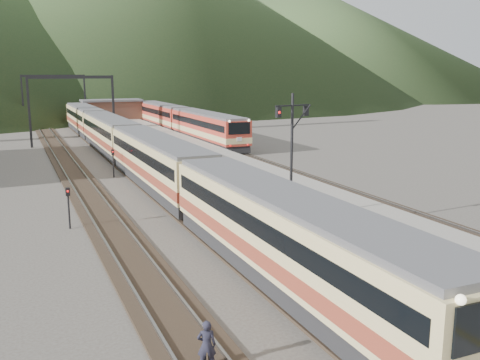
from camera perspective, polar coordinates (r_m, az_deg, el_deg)
name	(u,v)px	position (r m, az deg, el deg)	size (l,w,h in m)	color
track_main	(125,163)	(50.79, -12.14, 1.80)	(2.60, 200.00, 0.23)	black
track_far	(69,167)	(50.09, -17.75, 1.37)	(2.60, 200.00, 0.23)	black
track_second	(239,155)	(54.14, -0.12, 2.64)	(2.60, 200.00, 0.23)	black
platform	(189,158)	(50.18, -5.43, 2.39)	(8.00, 100.00, 1.00)	gray
gantry_near	(72,97)	(64.60, -17.51, 8.46)	(9.55, 0.25, 8.00)	black
gantry_far	(54,90)	(89.49, -19.23, 9.03)	(9.55, 0.25, 8.00)	black
station_shed	(112,109)	(88.69, -13.51, 7.37)	(9.40, 4.40, 3.10)	brown
hill_b	(102,2)	(244.19, -14.51, 17.92)	(220.00, 220.00, 75.00)	#324F2A
hill_c	(291,35)	(250.24, 5.50, 15.17)	(160.00, 160.00, 50.00)	#324F2A
main_train	(129,145)	(48.47, -11.74, 3.64)	(2.86, 78.36, 3.49)	#DFCB87
second_train	(182,121)	(71.95, -6.22, 6.27)	(2.85, 38.78, 3.47)	#C53E2E
signal_mast	(292,143)	(26.87, 5.55, 4.00)	(2.16, 0.62, 6.32)	black
short_signal_b	(113,159)	(44.07, -13.38, 2.14)	(0.23, 0.18, 2.27)	black
short_signal_c	(68,202)	(30.16, -17.84, -2.29)	(0.23, 0.17, 2.27)	black
worker	(207,345)	(15.83, -3.59, -17.18)	(0.54, 0.36, 1.49)	#1F1F2E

